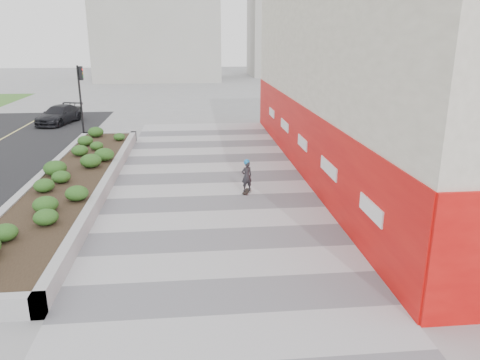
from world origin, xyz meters
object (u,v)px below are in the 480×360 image
object	(u,v)px
planter	(72,180)
traffic_signal_near	(81,90)
car_dark	(59,115)
skateboarder	(247,176)

from	to	relation	value
planter	traffic_signal_near	bearing A→B (deg)	99.35
traffic_signal_near	car_dark	distance (m)	5.65
planter	skateboarder	bearing A→B (deg)	-8.11
planter	car_dark	world-z (taller)	car_dark
planter	car_dark	bearing A→B (deg)	106.31
traffic_signal_near	skateboarder	xyz separation A→B (m)	(8.55, -11.47, -2.07)
planter	skateboarder	size ratio (longest dim) A/B	13.27
traffic_signal_near	planter	bearing A→B (deg)	-80.65
planter	skateboarder	distance (m)	6.90
planter	car_dark	distance (m)	15.63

